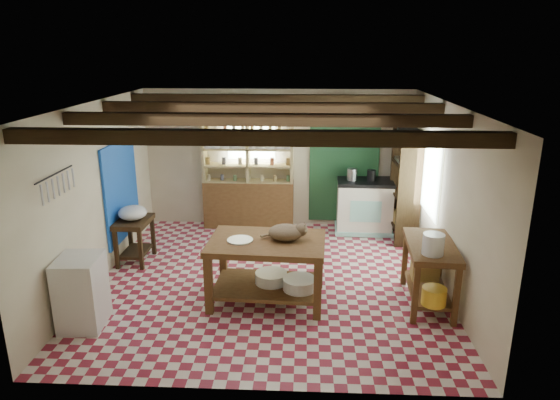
{
  "coord_description": "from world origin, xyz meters",
  "views": [
    {
      "loc": [
        0.49,
        -6.75,
        3.34
      ],
      "look_at": [
        0.15,
        0.3,
        1.16
      ],
      "focal_mm": 32.0,
      "sensor_mm": 36.0,
      "label": 1
    }
  ],
  "objects_px": {
    "stove": "(364,206)",
    "white_cabinet": "(82,292)",
    "cat": "(286,232)",
    "right_counter": "(429,274)",
    "work_table": "(267,270)",
    "prep_table": "(135,240)"
  },
  "relations": [
    {
      "from": "prep_table",
      "to": "work_table",
      "type": "bearing_deg",
      "value": -26.68
    },
    {
      "from": "work_table",
      "to": "cat",
      "type": "distance_m",
      "value": 0.6
    },
    {
      "from": "work_table",
      "to": "white_cabinet",
      "type": "distance_m",
      "value": 2.36
    },
    {
      "from": "white_cabinet",
      "to": "right_counter",
      "type": "distance_m",
      "value": 4.47
    },
    {
      "from": "stove",
      "to": "cat",
      "type": "height_order",
      "value": "cat"
    },
    {
      "from": "white_cabinet",
      "to": "cat",
      "type": "distance_m",
      "value": 2.66
    },
    {
      "from": "stove",
      "to": "white_cabinet",
      "type": "bearing_deg",
      "value": -135.69
    },
    {
      "from": "white_cabinet",
      "to": "right_counter",
      "type": "height_order",
      "value": "white_cabinet"
    },
    {
      "from": "right_counter",
      "to": "cat",
      "type": "distance_m",
      "value": 1.99
    },
    {
      "from": "work_table",
      "to": "prep_table",
      "type": "bearing_deg",
      "value": 155.16
    },
    {
      "from": "stove",
      "to": "prep_table",
      "type": "bearing_deg",
      "value": -155.72
    },
    {
      "from": "work_table",
      "to": "right_counter",
      "type": "distance_m",
      "value": 2.17
    },
    {
      "from": "work_table",
      "to": "prep_table",
      "type": "height_order",
      "value": "work_table"
    },
    {
      "from": "stove",
      "to": "white_cabinet",
      "type": "distance_m",
      "value": 5.2
    },
    {
      "from": "cat",
      "to": "white_cabinet",
      "type": "bearing_deg",
      "value": -169.12
    },
    {
      "from": "white_cabinet",
      "to": "work_table",
      "type": "bearing_deg",
      "value": 14.77
    },
    {
      "from": "stove",
      "to": "work_table",
      "type": "bearing_deg",
      "value": -118.45
    },
    {
      "from": "prep_table",
      "to": "right_counter",
      "type": "relative_size",
      "value": 0.59
    },
    {
      "from": "stove",
      "to": "prep_table",
      "type": "xyz_separation_m",
      "value": [
        -3.83,
        -1.57,
        -0.14
      ]
    },
    {
      "from": "white_cabinet",
      "to": "right_counter",
      "type": "relative_size",
      "value": 0.75
    },
    {
      "from": "right_counter",
      "to": "work_table",
      "type": "bearing_deg",
      "value": -175.85
    },
    {
      "from": "stove",
      "to": "cat",
      "type": "distance_m",
      "value": 3.07
    }
  ]
}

